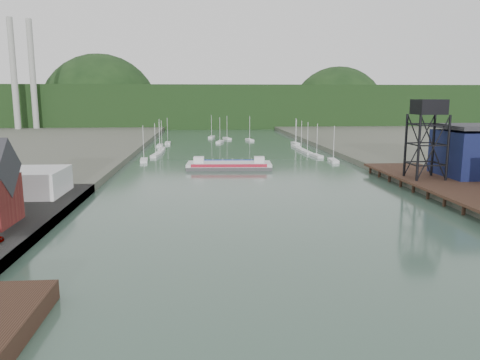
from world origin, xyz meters
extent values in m
plane|color=#314C40|center=(0.00, 0.00, 0.00)|extent=(600.00, 600.00, 0.00)
cube|color=black|center=(37.00, 45.00, 1.90)|extent=(14.00, 70.00, 0.50)
cylinder|color=black|center=(31.00, 45.00, 0.80)|extent=(0.60, 0.60, 2.20)
cube|color=silver|center=(-44.00, 50.00, 3.85)|extent=(18.00, 12.00, 4.50)
cylinder|color=black|center=(32.00, 55.00, 8.65)|extent=(0.50, 0.50, 13.00)
cylinder|color=black|center=(38.00, 55.00, 8.65)|extent=(0.50, 0.50, 13.00)
cylinder|color=black|center=(32.00, 61.00, 8.65)|extent=(0.50, 0.50, 13.00)
cylinder|color=black|center=(38.00, 61.00, 8.65)|extent=(0.50, 0.50, 13.00)
cube|color=black|center=(35.00, 58.00, 16.65)|extent=(5.50, 5.50, 3.00)
cube|color=silver|center=(-27.54, 103.89, 0.35)|extent=(2.67, 7.65, 0.90)
cube|color=silver|center=(-25.28, 115.30, 0.35)|extent=(2.81, 7.67, 0.90)
cube|color=silver|center=(-24.71, 124.17, 0.35)|extent=(2.35, 7.59, 0.90)
cube|color=silver|center=(-24.81, 134.09, 0.35)|extent=(2.01, 7.50, 0.90)
cube|color=silver|center=(-26.64, 146.33, 0.35)|extent=(2.00, 7.50, 0.90)
cube|color=silver|center=(-24.32, 156.17, 0.35)|extent=(2.16, 7.54, 0.90)
cube|color=silver|center=(27.56, 99.03, 0.35)|extent=(2.53, 7.62, 0.90)
cube|color=silver|center=(25.46, 110.51, 0.35)|extent=(2.76, 7.67, 0.90)
cube|color=silver|center=(24.46, 119.29, 0.35)|extent=(2.22, 7.56, 0.90)
cube|color=silver|center=(24.27, 128.28, 0.35)|extent=(2.18, 7.54, 0.90)
cube|color=silver|center=(24.67, 139.38, 0.35)|extent=(2.46, 7.61, 0.90)
cube|color=silver|center=(26.78, 150.99, 0.35)|extent=(2.48, 7.61, 0.90)
cube|color=silver|center=(-3.16, 160.00, 0.35)|extent=(3.78, 7.76, 0.90)
cube|color=silver|center=(10.04, 168.00, 0.35)|extent=(3.31, 7.74, 0.90)
cube|color=silver|center=(0.66, 176.00, 0.35)|extent=(3.76, 7.76, 0.90)
cube|color=silver|center=(-6.11, 184.00, 0.35)|extent=(3.40, 7.74, 0.90)
cylinder|color=#A5A6A0|center=(-110.00, 230.00, 30.00)|extent=(3.20, 3.20, 60.00)
cylinder|color=#A5A6A0|center=(-102.00, 235.00, 30.00)|extent=(3.20, 3.20, 60.00)
cube|color=black|center=(0.00, 300.00, 12.00)|extent=(500.00, 120.00, 28.00)
sphere|color=black|center=(-80.00, 300.00, 8.00)|extent=(80.00, 80.00, 80.00)
sphere|color=black|center=(90.00, 310.00, 6.00)|extent=(70.00, 70.00, 70.00)
cube|color=#464648|center=(-3.50, 88.29, 0.44)|extent=(22.56, 10.19, 0.88)
cube|color=silver|center=(-3.50, 88.29, 1.23)|extent=(22.56, 10.19, 0.71)
cube|color=red|center=(-3.78, 83.85, 1.41)|extent=(19.37, 1.36, 0.79)
cube|color=navy|center=(-3.22, 92.74, 1.41)|extent=(19.37, 1.36, 0.79)
cube|color=silver|center=(-11.42, 88.79, 2.29)|extent=(2.81, 2.81, 1.76)
cube|color=silver|center=(4.42, 87.79, 2.29)|extent=(2.81, 2.81, 1.76)
camera|label=1|loc=(-10.48, -33.46, 18.50)|focal=35.00mm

